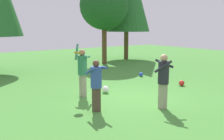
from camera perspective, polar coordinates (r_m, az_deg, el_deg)
The scene contains 9 objects.
ground_plane at distance 9.35m, azimuth 4.38°, elevation -6.29°, with size 40.00×40.00×0.00m, color #478C38.
person_thrower at distance 9.39m, azimuth -6.60°, elevation 0.33°, with size 0.69×0.69×1.94m.
person_catcher at distance 7.73m, azimuth -3.55°, elevation -2.54°, with size 0.50×0.56×1.58m.
person_bystander at distance 8.09m, azimuth 11.38°, elevation -1.49°, with size 0.72×0.74×1.73m.
frisbee at distance 8.69m, azimuth -7.66°, elevation 3.76°, with size 0.35×0.35×0.10m.
ball_blue at distance 13.33m, azimuth 6.48°, elevation -1.00°, with size 0.22×0.22×0.22m, color blue.
ball_red at distance 11.60m, azimuth 15.26°, elevation -2.83°, with size 0.25×0.25×0.25m, color red.
ball_white at distance 10.03m, azimuth -1.46°, elevation -4.34°, with size 0.27×0.27×0.27m, color white.
tree_right at distance 17.67m, azimuth -1.77°, elevation 14.16°, with size 3.28×3.28×5.61m.
Camera 1 is at (-5.80, -6.86, 2.57)m, focal length 41.02 mm.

